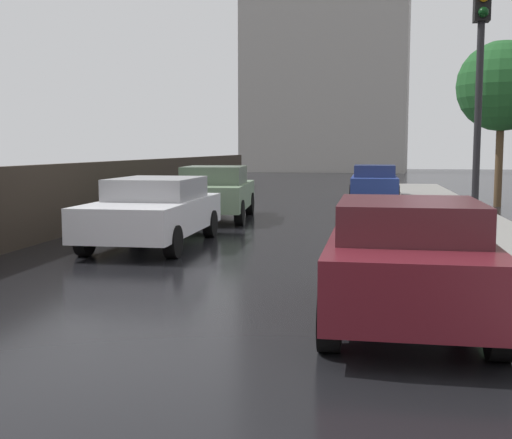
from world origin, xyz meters
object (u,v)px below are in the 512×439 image
(car_maroon_mid_road, at_px, (407,258))
(street_tree_near, at_px, (502,87))
(car_green_far_ahead, at_px, (215,191))
(traffic_light, at_px, (480,65))
(car_white_far_lane, at_px, (154,210))
(car_blue_near_kerb, at_px, (374,182))

(car_maroon_mid_road, distance_m, street_tree_near, 16.72)
(car_maroon_mid_road, height_order, car_green_far_ahead, car_green_far_ahead)
(street_tree_near, bearing_deg, car_maroon_mid_road, -104.16)
(traffic_light, bearing_deg, car_green_far_ahead, 134.41)
(car_maroon_mid_road, bearing_deg, car_green_far_ahead, 114.82)
(car_white_far_lane, distance_m, street_tree_near, 14.16)
(street_tree_near, bearing_deg, car_blue_near_kerb, 154.27)
(traffic_light, bearing_deg, car_white_far_lane, 170.00)
(traffic_light, distance_m, street_tree_near, 12.00)
(car_maroon_mid_road, distance_m, car_white_far_lane, 7.11)
(car_blue_near_kerb, bearing_deg, car_white_far_lane, -109.68)
(traffic_light, relative_size, street_tree_near, 0.84)
(car_blue_near_kerb, xyz_separation_m, traffic_light, (1.54, -13.69, 2.67))
(car_maroon_mid_road, relative_size, street_tree_near, 0.72)
(car_white_far_lane, height_order, traffic_light, traffic_light)
(traffic_light, xyz_separation_m, street_tree_near, (2.61, 11.69, 0.68))
(car_blue_near_kerb, bearing_deg, car_green_far_ahead, -120.53)
(car_blue_near_kerb, xyz_separation_m, car_maroon_mid_road, (0.14, -17.89, 0.03))
(car_green_far_ahead, bearing_deg, car_blue_near_kerb, -125.47)
(car_green_far_ahead, relative_size, traffic_light, 0.92)
(car_green_far_ahead, distance_m, traffic_light, 9.03)
(car_maroon_mid_road, xyz_separation_m, car_white_far_lane, (-4.76, 5.28, -0.02))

